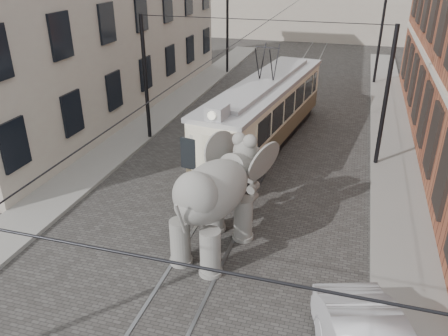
% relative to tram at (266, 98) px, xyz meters
% --- Properties ---
extents(ground, '(120.00, 120.00, 0.00)m').
position_rel_tram_xyz_m(ground, '(-0.00, -6.94, -2.35)').
color(ground, '#3A3836').
extents(tram_rails, '(1.54, 80.00, 0.02)m').
position_rel_tram_xyz_m(tram_rails, '(-0.00, -6.94, -2.34)').
color(tram_rails, slate).
rests_on(tram_rails, ground).
extents(sidewalk_right, '(2.00, 60.00, 0.15)m').
position_rel_tram_xyz_m(sidewalk_right, '(6.00, -6.94, -2.28)').
color(sidewalk_right, slate).
rests_on(sidewalk_right, ground).
extents(sidewalk_left, '(2.00, 60.00, 0.15)m').
position_rel_tram_xyz_m(sidewalk_left, '(-6.50, -6.94, -2.28)').
color(sidewalk_left, slate).
rests_on(sidewalk_left, ground).
extents(stucco_building, '(7.00, 24.00, 10.00)m').
position_rel_tram_xyz_m(stucco_building, '(-11.00, 3.06, 2.65)').
color(stucco_building, gray).
rests_on(stucco_building, ground).
extents(catenary, '(11.00, 30.20, 6.00)m').
position_rel_tram_xyz_m(catenary, '(-0.20, -1.94, 0.65)').
color(catenary, black).
rests_on(catenary, ground).
extents(tram, '(4.07, 12.08, 4.71)m').
position_rel_tram_xyz_m(tram, '(0.00, 0.00, 0.00)').
color(tram, beige).
rests_on(tram, ground).
extents(elephant, '(4.04, 5.83, 3.25)m').
position_rel_tram_xyz_m(elephant, '(0.24, -8.86, -0.73)').
color(elephant, slate).
rests_on(elephant, ground).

